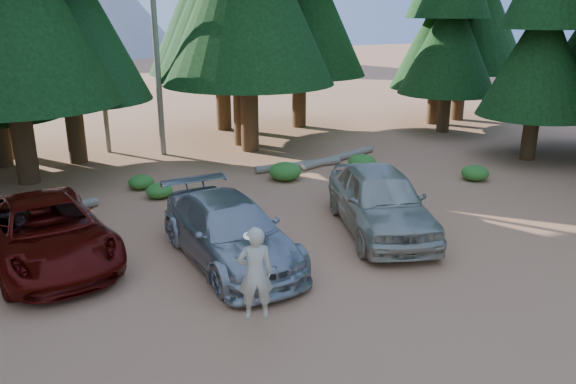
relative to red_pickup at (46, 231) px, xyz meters
name	(u,v)px	position (x,y,z in m)	size (l,w,h in m)	color
ground	(316,311)	(4.60, -5.11, -0.77)	(160.00, 160.00, 0.00)	#BB744F
forest_belt_north	(142,154)	(4.60, 9.89, -0.77)	(36.00, 7.00, 22.00)	black
snag_front	(153,7)	(5.40, 9.39, 5.23)	(0.24, 0.24, 12.00)	slate
snag_back	(97,33)	(3.40, 10.89, 4.23)	(0.20, 0.20, 10.00)	slate
red_pickup	(46,231)	(0.00, 0.00, 0.00)	(2.57, 5.57, 1.55)	#550A07
silver_minivan_center	(230,231)	(3.95, -2.01, -0.01)	(2.15, 5.28, 1.53)	#A5A7AD
silver_minivan_right	(380,200)	(8.36, -2.06, 0.12)	(2.12, 5.27, 1.80)	#B3B09F
frisbee_player	(255,273)	(3.17, -5.29, 0.48)	(0.76, 0.61, 1.83)	beige
log_left	(28,214)	(-0.28, 3.42, -0.63)	(0.29, 0.29, 4.03)	slate
log_mid	(299,165)	(9.44, 4.67, -0.63)	(0.29, 0.29, 3.58)	slate
log_right	(339,157)	(11.50, 4.99, -0.63)	(0.28, 0.28, 4.38)	slate
shrub_far_left	(37,239)	(-0.20, 1.01, -0.55)	(0.82, 0.82, 0.45)	#2F6E21
shrub_center_left	(159,191)	(3.68, 3.61, -0.53)	(0.87, 0.87, 0.48)	#2F6E21
shrub_center_right	(141,182)	(3.39, 4.89, -0.53)	(0.87, 0.87, 0.48)	#2F6E21
shrub_right	(285,171)	(8.29, 3.56, -0.45)	(1.18, 1.18, 0.65)	#2F6E21
shrub_far_right	(362,162)	(11.55, 3.42, -0.47)	(1.10, 1.10, 0.60)	#2F6E21
shrub_edge_east	(475,173)	(14.41, 0.39, -0.50)	(0.98, 0.98, 0.54)	#2F6E21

